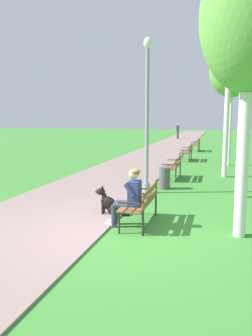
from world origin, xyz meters
name	(u,v)px	position (x,y,z in m)	size (l,w,h in m)	color
ground_plane	(115,233)	(0.00, 0.00, 0.00)	(120.00, 120.00, 0.00)	#3D8433
paved_path	(174,143)	(-1.92, 24.00, 0.02)	(3.45, 60.00, 0.04)	gray
park_bench_near	(142,201)	(0.37, 0.71, 0.51)	(0.55, 1.50, 0.85)	brown
park_bench_mid	(173,165)	(0.31, 6.31, 0.51)	(0.55, 1.50, 0.85)	brown
park_bench_far	(187,151)	(0.29, 11.97, 0.51)	(0.55, 1.50, 0.85)	brown
park_bench_furthest	(196,144)	(0.42, 17.34, 0.51)	(0.55, 1.50, 0.85)	brown
person_seated_on_near_bench	(130,195)	(0.17, 0.47, 0.68)	(0.74, 0.49, 1.25)	#33384C
dog_black	(111,204)	(-0.48, 1.18, 0.26)	(0.83, 0.33, 0.71)	black
lamp_post_near	(147,115)	(-0.16, 3.74, 2.35)	(0.24, 0.24, 4.55)	gray
birch_tree_closest	(250,19)	(2.35, 0.49, 3.98)	(1.78, 1.61, 5.36)	silver
birch_tree_second	(246,17)	(2.48, 3.87, 4.92)	(1.65, 1.72, 6.43)	silver
birch_tree_third	(230,31)	(2.16, 7.29, 5.38)	(1.44, 1.42, 6.85)	silver
birch_tree_fourth	(233,69)	(2.38, 10.49, 4.46)	(2.10, 1.92, 5.76)	silver
litter_bin	(165,178)	(0.27, 4.48, 0.35)	(0.36, 0.36, 0.70)	#515156
pedestrian_distant	(178,131)	(-2.42, 30.64, 0.84)	(0.32, 0.22, 1.65)	#383842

